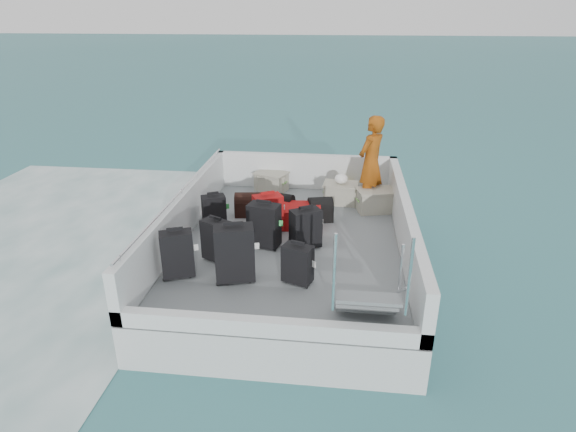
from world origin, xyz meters
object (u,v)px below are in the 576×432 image
(crate_1, at_px, (271,182))
(suitcase_7, at_px, (306,229))
(suitcase_1, at_px, (217,241))
(crate_0, at_px, (272,183))
(crate_2, at_px, (340,194))
(crate_3, at_px, (375,201))
(suitcase_4, at_px, (264,226))
(passenger, at_px, (371,162))
(suitcase_8, at_px, (295,216))
(suitcase_5, at_px, (268,214))
(suitcase_3, at_px, (235,254))
(suitcase_2, at_px, (214,211))
(suitcase_6, at_px, (298,265))
(suitcase_0, at_px, (177,255))

(crate_1, bearing_deg, suitcase_7, -70.09)
(suitcase_1, relative_size, crate_0, 1.20)
(crate_2, height_order, crate_3, crate_3)
(suitcase_4, distance_m, passenger, 2.51)
(suitcase_8, bearing_deg, suitcase_4, 150.95)
(suitcase_1, relative_size, suitcase_5, 0.99)
(crate_1, xyz_separation_m, passenger, (1.90, -0.63, 0.66))
(suitcase_3, bearing_deg, suitcase_7, 36.17)
(suitcase_2, xyz_separation_m, suitcase_3, (0.72, -1.65, 0.12))
(suitcase_4, relative_size, suitcase_6, 1.27)
(suitcase_3, bearing_deg, crate_3, 38.78)
(suitcase_5, bearing_deg, suitcase_7, -66.72)
(passenger, bearing_deg, crate_0, -72.12)
(suitcase_5, relative_size, crate_2, 1.05)
(suitcase_2, bearing_deg, suitcase_4, -58.30)
(suitcase_2, xyz_separation_m, suitcase_4, (0.94, -0.62, 0.07))
(suitcase_1, distance_m, suitcase_8, 1.69)
(suitcase_0, bearing_deg, suitcase_1, 30.50)
(suitcase_0, height_order, crate_3, suitcase_0)
(crate_1, bearing_deg, suitcase_8, -68.31)
(suitcase_4, bearing_deg, crate_2, 73.57)
(suitcase_0, distance_m, suitcase_5, 1.86)
(suitcase_2, distance_m, suitcase_4, 1.13)
(suitcase_3, bearing_deg, suitcase_2, 98.84)
(suitcase_5, xyz_separation_m, suitcase_8, (0.41, 0.30, -0.14))
(suitcase_0, bearing_deg, suitcase_6, -20.15)
(crate_3, bearing_deg, suitcase_5, -148.51)
(suitcase_3, distance_m, crate_1, 3.51)
(suitcase_3, bearing_deg, suitcase_1, 111.59)
(crate_3, bearing_deg, suitcase_3, -126.49)
(suitcase_2, xyz_separation_m, crate_0, (0.70, 1.86, -0.12))
(passenger, bearing_deg, suitcase_0, -6.08)
(passenger, bearing_deg, suitcase_8, -14.92)
(suitcase_3, height_order, suitcase_5, suitcase_3)
(suitcase_0, distance_m, suitcase_3, 0.79)
(suitcase_0, relative_size, suitcase_5, 1.06)
(suitcase_4, bearing_deg, suitcase_3, -88.61)
(suitcase_0, height_order, suitcase_4, suitcase_4)
(suitcase_8, bearing_deg, crate_2, -38.19)
(suitcase_5, bearing_deg, suitcase_0, -149.64)
(crate_3, bearing_deg, suitcase_4, -137.05)
(crate_1, height_order, passenger, passenger)
(suitcase_4, bearing_deg, suitcase_7, 14.47)
(suitcase_3, height_order, crate_0, suitcase_3)
(crate_0, xyz_separation_m, passenger, (1.88, -0.63, 0.68))
(suitcase_1, height_order, suitcase_3, suitcase_3)
(suitcase_2, distance_m, crate_1, 1.98)
(suitcase_7, distance_m, crate_1, 2.62)
(suitcase_4, height_order, crate_2, suitcase_4)
(suitcase_3, bearing_deg, crate_1, 75.94)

